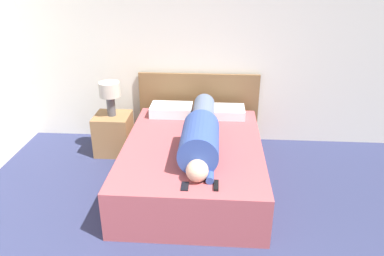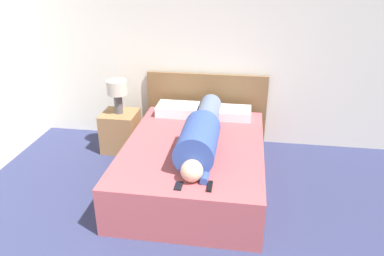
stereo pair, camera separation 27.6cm
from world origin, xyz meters
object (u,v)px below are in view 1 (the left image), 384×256
Objects in this scene: table_lamp at (110,93)px; pillow_second at (225,112)px; tv_remote at (216,185)px; person_lying at (201,133)px; cell_phone at (185,186)px; pillow_near_headboard at (171,110)px; bed at (193,164)px; nightstand at (114,134)px.

table_lamp reaches higher than pillow_second.
pillow_second is 3.25× the size of tv_remote.
cell_phone is (-0.10, -0.76, -0.16)m from person_lying.
table_lamp is 2.82× the size of tv_remote.
pillow_near_headboard is at bearing 100.80° from cell_phone.
person_lying is 3.50× the size of pillow_second.
pillow_near_headboard is (0.73, 0.12, -0.25)m from table_lamp.
person_lying is (0.09, -0.07, 0.40)m from bed.
pillow_near_headboard is 1.70m from tv_remote.
tv_remote is at bearing 5.09° from cell_phone.
tv_remote is (1.30, -1.48, 0.24)m from nightstand.
table_lamp reaches higher than nightstand.
person_lying reaches higher than tv_remote.
nightstand is 0.55m from table_lamp.
table_lamp is 0.82× the size of pillow_near_headboard.
person_lying is 11.38× the size of tv_remote.
nightstand reaches higher than bed.
table_lamp reaches higher than person_lying.
pillow_near_headboard reaches higher than pillow_second.
nightstand is (-1.05, 0.68, 0.01)m from bed.
table_lamp is (0.00, -0.00, 0.55)m from nightstand.
pillow_second is 1.60m from tv_remote.
bed is 13.26× the size of tv_remote.
table_lamp reaches higher than pillow_near_headboard.
pillow_near_headboard is at bearing 9.15° from nightstand.
tv_remote is (-0.09, -1.60, -0.04)m from pillow_second.
person_lying is 0.96m from pillow_near_headboard.
bed is 1.37m from table_lamp.
tv_remote is at bearing -48.56° from table_lamp.
nightstand is 1.43m from pillow_second.
tv_remote is (0.58, -1.60, -0.05)m from pillow_near_headboard.
pillow_second is 3.75× the size of cell_phone.
tv_remote is at bearing -93.11° from pillow_second.
table_lamp reaches higher than bed.
nightstand is at bearing -175.18° from pillow_second.
bed is at bearing -113.21° from pillow_second.
pillow_near_headboard is (-0.32, 0.79, 0.31)m from bed.
pillow_second is at bearing 4.82° from nightstand.
pillow_near_headboard reaches higher than bed.
person_lying reaches higher than pillow_near_headboard.
bed is 0.88m from tv_remote.
bed is at bearing -32.73° from table_lamp.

